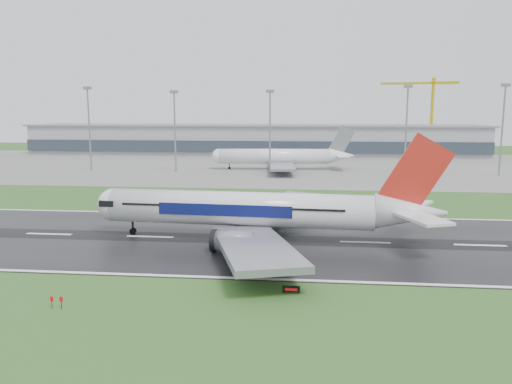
# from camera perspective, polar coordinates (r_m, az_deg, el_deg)

# --- Properties ---
(ground) EXTENTS (520.00, 520.00, 0.00)m
(ground) POSITION_cam_1_polar(r_m,az_deg,el_deg) (97.51, -11.89, -5.02)
(ground) COLOR #28511D
(ground) RESTS_ON ground
(runway) EXTENTS (400.00, 45.00, 0.10)m
(runway) POSITION_cam_1_polar(r_m,az_deg,el_deg) (97.50, -11.90, -4.99)
(runway) COLOR black
(runway) RESTS_ON ground
(apron) EXTENTS (400.00, 130.00, 0.08)m
(apron) POSITION_cam_1_polar(r_m,az_deg,el_deg) (218.19, -1.91, 3.05)
(apron) COLOR slate
(apron) RESTS_ON ground
(terminal) EXTENTS (240.00, 36.00, 15.00)m
(terminal) POSITION_cam_1_polar(r_m,az_deg,el_deg) (276.94, -0.23, 5.93)
(terminal) COLOR gray
(terminal) RESTS_ON ground
(main_airliner) EXTENTS (67.96, 65.10, 18.96)m
(main_airliner) POSITION_cam_1_polar(r_m,az_deg,el_deg) (91.58, 0.85, 0.38)
(main_airliner) COLOR silver
(main_airliner) RESTS_ON runway
(parked_airliner) EXTENTS (61.65, 57.99, 16.92)m
(parked_airliner) POSITION_cam_1_polar(r_m,az_deg,el_deg) (202.06, 2.74, 4.96)
(parked_airliner) COLOR white
(parked_airliner) RESTS_ON apron
(tower_crane) EXTENTS (41.19, 10.20, 41.25)m
(tower_crane) POSITION_cam_1_polar(r_m,az_deg,el_deg) (297.78, 19.26, 8.18)
(tower_crane) COLOR #BE9D0A
(tower_crane) RESTS_ON ground
(runway_sign) EXTENTS (2.31, 0.35, 1.04)m
(runway_sign) POSITION_cam_1_polar(r_m,az_deg,el_deg) (67.16, 4.00, -10.98)
(runway_sign) COLOR black
(runway_sign) RESTS_ON ground
(floodmast_1) EXTENTS (0.64, 0.64, 31.43)m
(floodmast_1) POSITION_cam_1_polar(r_m,az_deg,el_deg) (208.15, -18.32, 6.61)
(floodmast_1) COLOR gray
(floodmast_1) RESTS_ON ground
(floodmast_2) EXTENTS (0.64, 0.64, 29.86)m
(floodmast_2) POSITION_cam_1_polar(r_m,az_deg,el_deg) (196.76, -9.15, 6.60)
(floodmast_2) COLOR gray
(floodmast_2) RESTS_ON ground
(floodmast_3) EXTENTS (0.64, 0.64, 29.93)m
(floodmast_3) POSITION_cam_1_polar(r_m,az_deg,el_deg) (190.64, 1.58, 6.65)
(floodmast_3) COLOR gray
(floodmast_3) RESTS_ON ground
(floodmast_4) EXTENTS (0.64, 0.64, 31.50)m
(floodmast_4) POSITION_cam_1_polar(r_m,az_deg,el_deg) (193.40, 16.61, 6.53)
(floodmast_4) COLOR gray
(floodmast_4) RESTS_ON ground
(floodmast_5) EXTENTS (0.64, 0.64, 31.76)m
(floodmast_5) POSITION_cam_1_polar(r_m,az_deg,el_deg) (202.33, 26.07, 6.12)
(floodmast_5) COLOR gray
(floodmast_5) RESTS_ON ground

